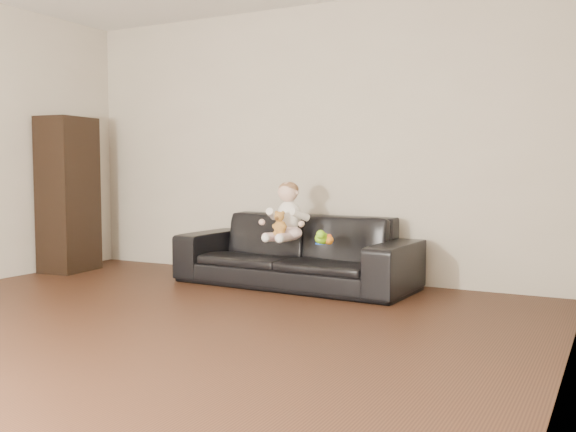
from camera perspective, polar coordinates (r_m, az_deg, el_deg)
The scene contains 11 objects.
floor at distance 4.08m, azimuth -16.13°, elevation -10.85°, with size 5.50×5.50×0.00m, color #392014.
wall_back at distance 6.22m, azimuth 1.53°, elevation 6.54°, with size 5.00×5.00×0.00m, color #BCB29E.
wall_right at distance 2.85m, azimuth 23.00°, elevation 8.94°, with size 5.50×5.50×0.00m, color #BCB29E.
sofa at distance 5.75m, azimuth 0.64°, elevation -3.11°, with size 2.15×0.84×0.63m, color black.
cabinet at distance 6.92m, azimuth -18.95°, elevation 1.81°, with size 0.39×0.54×1.57m, color black.
shelf_item at distance 6.90m, azimuth -18.90°, elevation 4.74°, with size 0.18×0.25×0.28m, color silver.
baby at distance 5.62m, azimuth -0.07°, elevation 0.09°, with size 0.36×0.45×0.52m.
teddy_bear at distance 5.48m, azimuth -0.74°, elevation -0.67°, with size 0.13×0.13×0.21m.
toy_green at distance 5.40m, azimuth 3.06°, elevation -1.99°, with size 0.12×0.15×0.10m, color #7FD318.
toy_rattle at distance 5.38m, azimuth 3.67°, elevation -2.15°, with size 0.08×0.08×0.08m, color orange.
toy_blue_disc at distance 5.41m, azimuth 2.88°, elevation -2.45°, with size 0.09×0.09×0.01m, color blue.
Camera 1 is at (2.74, -2.83, 1.05)m, focal length 40.00 mm.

